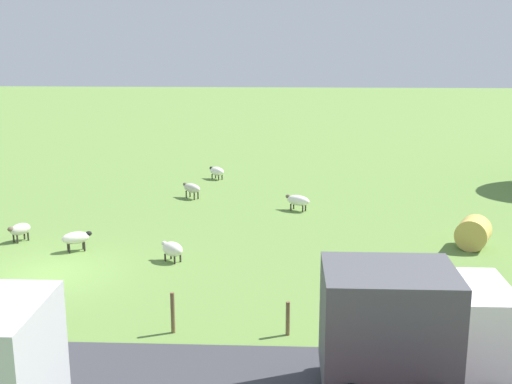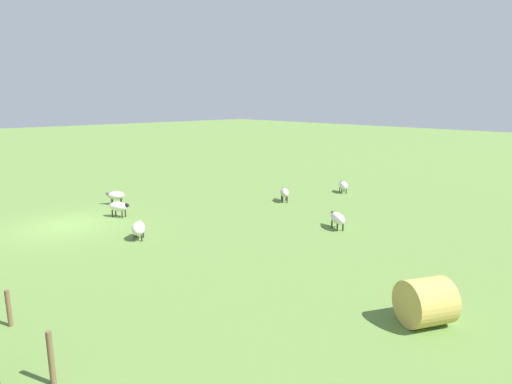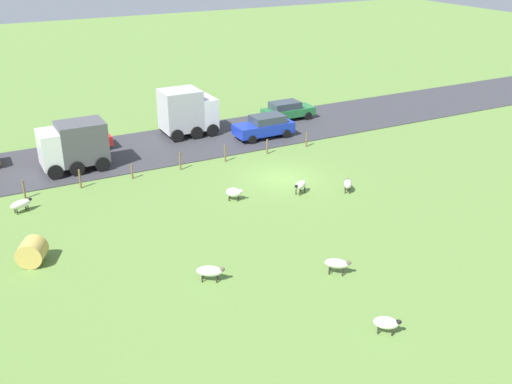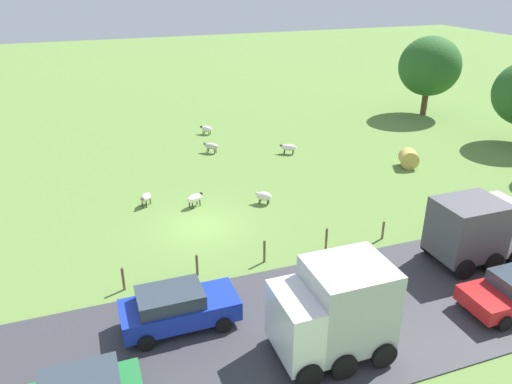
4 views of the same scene
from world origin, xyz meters
name	(u,v)px [view 3 (image 3 of 4)]	position (x,y,z in m)	size (l,w,h in m)	color
ground_plane	(282,178)	(0.00, 0.00, 0.00)	(160.00, 160.00, 0.00)	olive
road_strip	(221,137)	(9.25, 0.00, 0.03)	(8.00, 80.00, 0.06)	#38383D
sheep_0	(348,184)	(-3.68, -2.45, 0.51)	(1.02, 0.91, 0.76)	beige
sheep_1	(300,185)	(-2.57, 0.22, 0.54)	(0.93, 1.18, 0.79)	silver
sheep_2	(386,323)	(-15.72, 4.37, 0.47)	(1.02, 1.08, 0.73)	white
sheep_3	(210,271)	(-8.99, 8.96, 0.51)	(1.04, 1.28, 0.76)	white
sheep_4	(21,204)	(2.57, 15.44, 0.48)	(0.85, 1.33, 0.72)	white
sheep_5	(337,264)	(-11.16, 3.55, 0.54)	(1.08, 1.15, 0.78)	beige
sheep_6	(234,192)	(-1.56, 4.16, 0.48)	(0.98, 1.06, 0.76)	silver
hay_bale_0	(32,252)	(-3.66, 15.79, 0.63)	(1.26, 1.26, 1.19)	tan
fence_post_0	(306,139)	(4.42, -4.61, 0.56)	(0.12, 0.12, 1.12)	brown
fence_post_1	(267,147)	(4.42, -1.34, 0.54)	(0.12, 0.12, 1.08)	brown
fence_post_2	(225,153)	(4.42, 1.92, 0.59)	(0.12, 0.12, 1.18)	brown
fence_post_3	(180,161)	(4.42, 5.19, 0.61)	(0.12, 0.12, 1.22)	brown
fence_post_4	(132,171)	(4.42, 8.46, 0.50)	(0.12, 0.12, 1.01)	brown
fence_post_5	(80,179)	(4.42, 11.73, 0.61)	(0.12, 0.12, 1.21)	brown
fence_post_6	(24,189)	(4.42, 14.99, 0.58)	(0.12, 0.12, 1.17)	brown
truck_0	(187,111)	(10.93, 2.07, 1.90)	(2.83, 4.04, 3.55)	white
truck_1	(74,145)	(7.63, 11.27, 1.74)	(2.67, 4.19, 3.13)	white
car_3	(265,126)	(7.64, -2.88, 0.93)	(2.11, 4.50, 1.67)	#1933B2
car_5	(76,140)	(11.18, 10.44, 0.86)	(2.21, 4.54, 1.52)	red
car_6	(287,110)	(10.82, -6.76, 0.85)	(2.00, 4.32, 1.52)	#237238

